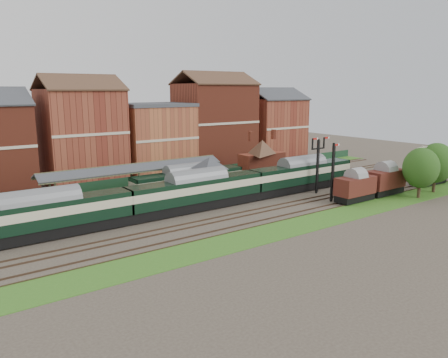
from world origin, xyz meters
TOP-DOWN VIEW (x-y plane):
  - ground at (0.00, 0.00)m, footprint 160.00×160.00m
  - grass_back at (0.00, 16.00)m, footprint 90.00×4.50m
  - grass_front at (0.00, -12.00)m, footprint 90.00×5.00m
  - fence at (0.00, 18.00)m, footprint 90.00×0.12m
  - platform at (-5.00, 9.75)m, footprint 55.00×3.40m
  - signal_box at (-3.00, 3.25)m, footprint 5.40×5.40m
  - brick_hut at (5.00, 3.25)m, footprint 3.20×2.64m
  - station_building at (12.00, 9.75)m, footprint 8.10×8.10m
  - canopy at (-11.00, 9.75)m, footprint 26.00×3.89m
  - semaphore_bracket at (12.04, -2.50)m, footprint 3.60×0.25m
  - semaphore_siding at (10.02, -7.00)m, footprint 1.23×0.25m
  - yard_lamp at (24.00, -11.50)m, footprint 2.60×0.22m
  - town_backdrop at (-0.18, 25.00)m, footprint 69.00×10.00m
  - dmu_train at (-7.11, 0.00)m, footprint 55.82×2.93m
  - platform_railcar at (-4.36, 6.50)m, footprint 17.04×2.69m
  - goods_van_a at (12.42, -9.00)m, footprint 5.94×2.57m
  - goods_van_b at (19.15, -9.00)m, footprint 6.29×2.73m
  - goods_van_c at (31.00, -9.00)m, footprint 6.65×2.88m
  - tree_near at (26.37, -12.40)m, footprint 5.10×5.10m
  - tree_far at (21.35, -12.98)m, footprint 4.87×4.87m

SIDE VIEW (x-z plane):
  - ground at x=0.00m, z-range 0.00..0.00m
  - grass_back at x=0.00m, z-range 0.00..0.06m
  - grass_front at x=0.00m, z-range 0.00..0.06m
  - platform at x=-5.00m, z-range 0.00..1.00m
  - fence at x=0.00m, z-range 0.00..1.50m
  - brick_hut at x=5.00m, z-range -0.28..2.67m
  - goods_van_a at x=12.42m, z-range 0.25..3.85m
  - goods_van_b at x=19.15m, z-range 0.26..4.07m
  - goods_van_c at x=31.00m, z-range 0.26..4.30m
  - platform_railcar at x=-4.36m, z-range 0.34..4.26m
  - dmu_train at x=-7.11m, z-range 0.36..4.65m
  - signal_box at x=-3.00m, z-range 0.19..6.19m
  - station_building at x=12.00m, z-range 1.01..6.91m
  - yard_lamp at x=24.00m, z-range 0.49..7.49m
  - semaphore_siding at x=10.02m, z-range 0.16..8.16m
  - tree_far at x=21.35m, z-range 0.74..7.85m
  - tree_near at x=26.37m, z-range 0.74..8.11m
  - canopy at x=-11.00m, z-range 2.54..6.62m
  - semaphore_bracket at x=12.04m, z-range 0.54..8.72m
  - town_backdrop at x=-0.18m, z-range -1.00..15.00m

